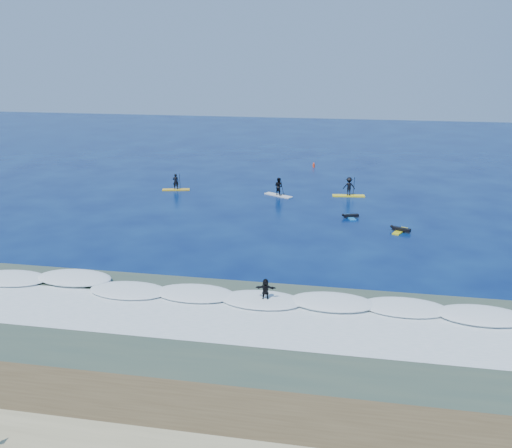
% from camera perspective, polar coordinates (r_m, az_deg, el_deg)
% --- Properties ---
extents(ground, '(160.00, 160.00, 0.00)m').
position_cam_1_polar(ground, '(42.54, 1.66, -1.91)').
color(ground, '#030F41').
rests_on(ground, ground).
extents(wet_sand_strip, '(90.00, 5.00, 0.08)m').
position_cam_1_polar(wet_sand_strip, '(23.73, -6.97, -18.81)').
color(wet_sand_strip, '#4B3A23').
rests_on(wet_sand_strip, ground).
extents(shallow_water, '(90.00, 13.00, 0.01)m').
position_cam_1_polar(shallow_water, '(29.88, -2.63, -10.55)').
color(shallow_water, '#34473A').
rests_on(shallow_water, ground).
extents(breaking_wave, '(40.00, 6.00, 0.30)m').
position_cam_1_polar(breaking_wave, '(33.39, -1.06, -7.43)').
color(breaking_wave, white).
rests_on(breaking_wave, ground).
extents(whitewater, '(34.00, 5.00, 0.02)m').
position_cam_1_polar(whitewater, '(30.75, -2.20, -9.71)').
color(whitewater, silver).
rests_on(whitewater, ground).
extents(sup_paddler_left, '(2.87, 1.36, 1.95)m').
position_cam_1_polar(sup_paddler_left, '(58.90, -8.02, 3.96)').
color(sup_paddler_left, gold).
rests_on(sup_paddler_left, ground).
extents(sup_paddler_center, '(2.99, 2.16, 2.12)m').
position_cam_1_polar(sup_paddler_center, '(56.00, 2.27, 3.61)').
color(sup_paddler_center, silver).
rests_on(sup_paddler_center, ground).
extents(sup_paddler_right, '(3.22, 1.15, 2.21)m').
position_cam_1_polar(sup_paddler_right, '(56.55, 9.27, 3.61)').
color(sup_paddler_right, yellow).
rests_on(sup_paddler_right, ground).
extents(prone_paddler_near, '(1.60, 2.13, 0.44)m').
position_cam_1_polar(prone_paddler_near, '(46.50, 14.23, -0.58)').
color(prone_paddler_near, yellow).
rests_on(prone_paddler_near, ground).
extents(prone_paddler_far, '(1.46, 1.93, 0.39)m').
position_cam_1_polar(prone_paddler_far, '(49.43, 9.40, 0.76)').
color(prone_paddler_far, blue).
rests_on(prone_paddler_far, ground).
extents(wave_surfer, '(1.91, 0.65, 1.36)m').
position_cam_1_polar(wave_surfer, '(32.41, 0.95, -6.71)').
color(wave_surfer, white).
rests_on(wave_surfer, breaking_wave).
extents(marker_buoy, '(0.27, 0.27, 0.66)m').
position_cam_1_polar(marker_buoy, '(70.10, 5.80, 5.88)').
color(marker_buoy, '#FB3D16').
rests_on(marker_buoy, ground).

